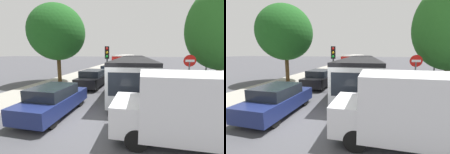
% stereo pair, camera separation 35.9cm
% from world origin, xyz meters
% --- Properties ---
extents(ground_plane, '(200.00, 200.00, 0.00)m').
position_xyz_m(ground_plane, '(0.00, 0.00, 0.00)').
color(ground_plane, '#47474C').
extents(kerb_strip_left, '(3.20, 37.04, 0.14)m').
position_xyz_m(kerb_strip_left, '(-5.76, 13.52, 0.07)').
color(kerb_strip_left, '#9E998E').
rests_on(kerb_strip_left, ground).
extents(articulated_bus, '(3.54, 16.98, 2.50)m').
position_xyz_m(articulated_bus, '(1.45, 9.13, 1.45)').
color(articulated_bus, silver).
rests_on(articulated_bus, ground).
extents(city_bus_rear, '(3.45, 11.44, 2.42)m').
position_xyz_m(city_bus_rear, '(-1.63, 27.04, 1.40)').
color(city_bus_rear, red).
rests_on(city_bus_rear, ground).
extents(queued_car_navy, '(1.78, 4.05, 1.40)m').
position_xyz_m(queued_car_navy, '(-1.75, 0.44, 0.71)').
color(queued_car_navy, navy).
rests_on(queued_car_navy, ground).
extents(queued_car_black, '(1.87, 4.28, 1.48)m').
position_xyz_m(queued_car_black, '(-1.82, 6.41, 0.75)').
color(queued_car_black, black).
rests_on(queued_car_black, ground).
extents(queued_car_blue, '(1.71, 3.90, 1.35)m').
position_xyz_m(queued_car_blue, '(-1.85, 12.55, 0.68)').
color(queued_car_blue, '#284799').
rests_on(queued_car_blue, ground).
extents(white_van, '(5.02, 2.04, 2.31)m').
position_xyz_m(white_van, '(4.11, -0.70, 1.24)').
color(white_van, silver).
rests_on(white_van, ground).
extents(traffic_light, '(0.36, 0.38, 3.40)m').
position_xyz_m(traffic_light, '(-0.24, 5.05, 2.50)').
color(traffic_light, '#56595E').
rests_on(traffic_light, ground).
extents(no_entry_sign, '(0.70, 0.08, 2.82)m').
position_xyz_m(no_entry_sign, '(5.10, 3.95, 1.88)').
color(no_entry_sign, '#56595E').
rests_on(no_entry_sign, ground).
extents(direction_sign_post, '(0.10, 1.40, 3.60)m').
position_xyz_m(direction_sign_post, '(6.89, 6.25, 2.55)').
color(direction_sign_post, '#56595E').
rests_on(direction_sign_post, ground).
extents(tree_left_mid, '(5.19, 5.19, 7.36)m').
position_xyz_m(tree_left_mid, '(-5.58, 7.35, 4.78)').
color(tree_left_mid, '#51381E').
rests_on(tree_left_mid, ground).
extents(tree_right_near, '(4.51, 4.51, 7.22)m').
position_xyz_m(tree_right_near, '(7.23, 5.10, 4.52)').
color(tree_right_near, '#51381E').
rests_on(tree_right_near, ground).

